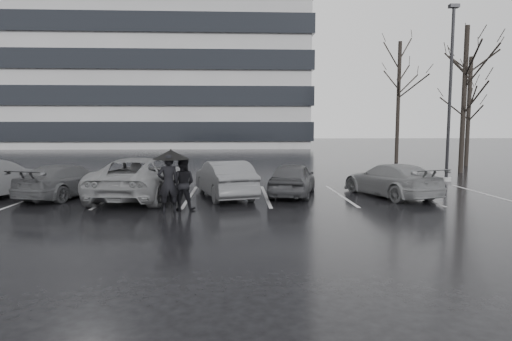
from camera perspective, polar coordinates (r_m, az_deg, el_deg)
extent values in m
plane|color=black|center=(13.42, -0.54, -5.12)|extent=(160.00, 160.00, 0.00)
cube|color=#949497|center=(65.85, -22.46, 15.44)|extent=(60.00, 25.00, 28.00)
cube|color=black|center=(64.85, -22.04, 4.95)|extent=(60.60, 25.60, 2.20)
cube|color=black|center=(64.94, -22.18, 8.48)|extent=(60.60, 25.60, 2.20)
cube|color=black|center=(65.27, -22.32, 11.99)|extent=(60.60, 25.60, 2.20)
cube|color=black|center=(65.85, -22.46, 15.44)|extent=(60.60, 25.60, 2.20)
cube|color=black|center=(66.66, -22.60, 18.83)|extent=(60.60, 25.60, 2.20)
imported|color=black|center=(15.99, 4.90, -1.11)|extent=(2.36, 3.90, 1.24)
imported|color=#323134|center=(15.57, -4.20, -1.13)|extent=(2.48, 4.28, 1.33)
imported|color=#4F4F52|center=(15.88, -15.08, -0.93)|extent=(2.94, 5.49, 1.47)
imported|color=black|center=(17.02, -23.91, -1.25)|extent=(2.86, 4.43, 1.19)
imported|color=#4F4F52|center=(16.46, 17.50, -1.21)|extent=(3.01, 4.52, 1.22)
imported|color=black|center=(13.00, -11.62, -1.72)|extent=(0.73, 0.59, 1.74)
imported|color=black|center=(13.31, -9.76, -1.74)|extent=(0.87, 0.72, 1.63)
cylinder|color=black|center=(13.25, -11.21, -1.82)|extent=(0.02, 0.02, 1.62)
cone|color=black|center=(13.16, -11.29, 2.11)|extent=(1.11, 1.11, 0.28)
sphere|color=black|center=(13.15, -11.30, 2.73)|extent=(0.05, 0.05, 0.05)
cylinder|color=#949497|center=(22.08, 24.01, -1.06)|extent=(0.44, 0.44, 0.18)
cylinder|color=black|center=(21.99, 24.44, 9.06)|extent=(0.14, 0.14, 7.96)
cube|color=black|center=(22.61, 24.90, 19.28)|extent=(0.44, 0.27, 0.16)
cube|color=#9E9DA0|center=(17.49, -27.38, -3.20)|extent=(0.12, 5.00, 0.00)
cube|color=#9E9DA0|center=(16.51, -18.51, -3.34)|extent=(0.12, 5.00, 0.00)
cube|color=#9E9DA0|center=(15.97, -8.79, -3.41)|extent=(0.12, 5.00, 0.00)
cube|color=#9E9DA0|center=(15.91, 1.30, -3.38)|extent=(0.12, 5.00, 0.00)
cube|color=#9E9DA0|center=(16.34, 11.17, -3.24)|extent=(0.12, 5.00, 0.00)
cube|color=#9E9DA0|center=(17.22, 20.27, -3.03)|extent=(0.12, 5.00, 0.00)
cube|color=#9E9DA0|center=(18.48, 28.31, -2.79)|extent=(0.12, 5.00, 0.00)
cylinder|color=black|center=(26.35, 25.98, 8.42)|extent=(0.26, 0.26, 8.00)
cylinder|color=black|center=(31.03, 26.48, 7.00)|extent=(0.26, 0.26, 7.00)
cylinder|color=black|center=(32.32, 18.43, 8.58)|extent=(0.26, 0.26, 8.50)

